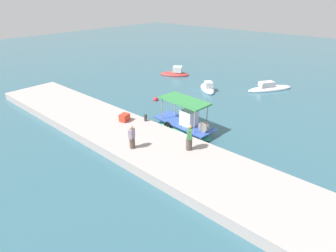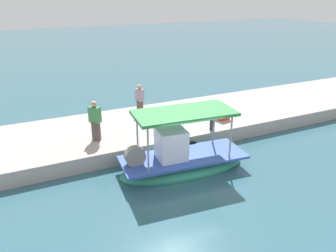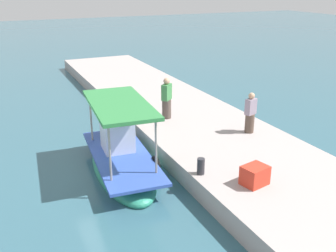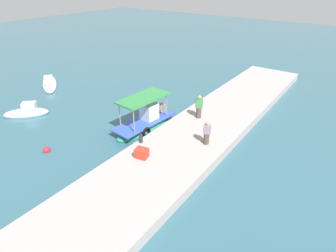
# 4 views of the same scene
# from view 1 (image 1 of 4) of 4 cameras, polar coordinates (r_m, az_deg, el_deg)

# --- Properties ---
(ground_plane) EXTENTS (120.00, 120.00, 0.00)m
(ground_plane) POSITION_cam_1_polar(r_m,az_deg,el_deg) (21.78, 4.03, -0.57)
(ground_plane) COLOR #34606F
(dock_quay) EXTENTS (36.00, 5.15, 0.68)m
(dock_quay) POSITION_cam_1_polar(r_m,az_deg,el_deg) (18.73, -4.10, -4.25)
(dock_quay) COLOR #AEA29F
(dock_quay) RESTS_ON ground_plane
(main_fishing_boat) EXTENTS (5.44, 2.35, 2.90)m
(main_fishing_boat) POSITION_cam_1_polar(r_m,az_deg,el_deg) (21.34, 3.50, 0.19)
(main_fishing_boat) COLOR #2C9273
(main_fishing_boat) RESTS_ON ground_plane
(fisherman_near_bollard) EXTENTS (0.46, 0.52, 1.63)m
(fisherman_near_bollard) POSITION_cam_1_polar(r_m,az_deg,el_deg) (17.62, -7.65, -2.52)
(fisherman_near_bollard) COLOR brown
(fisherman_near_bollard) RESTS_ON dock_quay
(fisherman_by_crate) EXTENTS (0.56, 0.57, 1.80)m
(fisherman_by_crate) POSITION_cam_1_polar(r_m,az_deg,el_deg) (17.30, 4.53, -2.66)
(fisherman_by_crate) COLOR brown
(fisherman_by_crate) RESTS_ON dock_quay
(mooring_bollard) EXTENTS (0.24, 0.24, 0.52)m
(mooring_bollard) POSITION_cam_1_polar(r_m,az_deg,el_deg) (21.47, -4.78, 1.76)
(mooring_bollard) COLOR #2D2D33
(mooring_bollard) RESTS_ON dock_quay
(cargo_crate) EXTENTS (0.73, 0.84, 0.58)m
(cargo_crate) POSITION_cam_1_polar(r_m,az_deg,el_deg) (21.64, -9.21, 1.79)
(cargo_crate) COLOR red
(cargo_crate) RESTS_ON dock_quay
(marker_buoy) EXTENTS (0.49, 0.49, 0.49)m
(marker_buoy) POSITION_cam_1_polar(r_m,az_deg,el_deg) (27.50, -2.62, 5.63)
(marker_buoy) COLOR red
(marker_buoy) RESTS_ON ground_plane
(moored_boat_near) EXTENTS (4.15, 3.48, 1.41)m
(moored_boat_near) POSITION_cam_1_polar(r_m,az_deg,el_deg) (36.30, 1.51, 11.04)
(moored_boat_near) COLOR #BE3634
(moored_boat_near) RESTS_ON ground_plane
(moored_boat_mid) EXTENTS (3.47, 3.33, 1.32)m
(moored_boat_mid) POSITION_cam_1_polar(r_m,az_deg,el_deg) (30.73, 8.35, 7.89)
(moored_boat_mid) COLOR silver
(moored_boat_mid) RESTS_ON ground_plane
(moored_boat_far) EXTENTS (4.09, 5.35, 1.26)m
(moored_boat_far) POSITION_cam_1_polar(r_m,az_deg,el_deg) (32.55, 20.70, 7.45)
(moored_boat_far) COLOR white
(moored_boat_far) RESTS_ON ground_plane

